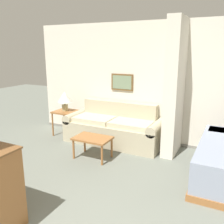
# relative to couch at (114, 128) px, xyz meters

# --- Properties ---
(wall_back) EXTENTS (6.62, 0.16, 2.60)m
(wall_back) POSITION_rel_couch_xyz_m (1.10, 0.48, 0.97)
(wall_back) COLOR silver
(wall_back) RESTS_ON ground_plane
(wall_partition_pillar) EXTENTS (0.24, 0.78, 2.60)m
(wall_partition_pillar) POSITION_rel_couch_xyz_m (1.27, 0.03, 0.97)
(wall_partition_pillar) COLOR silver
(wall_partition_pillar) RESTS_ON ground_plane
(couch) EXTENTS (2.15, 0.84, 0.88)m
(couch) POSITION_rel_couch_xyz_m (0.00, 0.00, 0.00)
(couch) COLOR #B7AD8E
(couch) RESTS_ON ground_plane
(coffee_table) EXTENTS (0.69, 0.47, 0.41)m
(coffee_table) POSITION_rel_couch_xyz_m (0.00, -0.92, 0.03)
(coffee_table) COLOR #996033
(coffee_table) RESTS_ON ground_plane
(side_table) EXTENTS (0.50, 0.50, 0.59)m
(side_table) POSITION_rel_couch_xyz_m (-1.28, -0.05, 0.18)
(side_table) COLOR #996033
(side_table) RESTS_ON ground_plane
(table_lamp) EXTENTS (0.33, 0.33, 0.46)m
(table_lamp) POSITION_rel_couch_xyz_m (-1.28, -0.05, 0.58)
(table_lamp) COLOR tan
(table_lamp) RESTS_ON side_table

